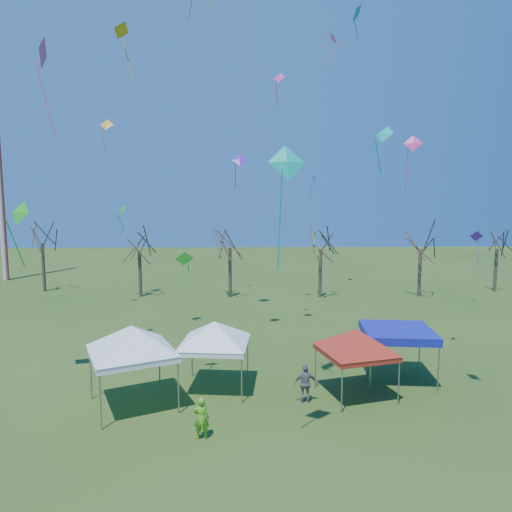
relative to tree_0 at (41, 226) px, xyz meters
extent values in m
plane|color=#2C4D18|center=(20.85, -27.38, -6.49)|extent=(140.00, 140.00, 0.00)
cylinder|color=#3D2D21|center=(0.00, 0.00, -4.09)|extent=(0.32, 0.32, 4.78)
cylinder|color=#3D2D21|center=(10.08, -2.73, -4.35)|extent=(0.32, 0.32, 4.28)
cylinder|color=#3D2D21|center=(18.48, -3.01, -4.17)|extent=(0.32, 0.32, 4.64)
cylinder|color=#3D2D21|center=(26.88, -3.34, -4.24)|extent=(0.32, 0.32, 4.49)
cylinder|color=#3D2D21|center=(36.20, -3.38, -4.25)|extent=(0.32, 0.32, 4.47)
cylinder|color=#3D2D21|center=(44.57, -1.32, -4.37)|extent=(0.32, 0.32, 4.23)
cylinder|color=gray|center=(14.16, -27.89, -5.37)|extent=(0.07, 0.07, 2.24)
cylinder|color=gray|center=(12.85, -25.05, -5.37)|extent=(0.07, 0.07, 2.24)
cylinder|color=gray|center=(17.00, -26.58, -5.37)|extent=(0.07, 0.07, 2.24)
cylinder|color=gray|center=(15.69, -23.74, -5.37)|extent=(0.07, 0.07, 2.24)
cube|color=white|center=(14.92, -25.82, -4.12)|extent=(4.45, 4.45, 0.27)
pyramid|color=white|center=(14.92, -25.82, -2.87)|extent=(4.31, 4.31, 1.12)
cylinder|color=gray|center=(16.81, -25.34, -5.47)|extent=(0.06, 0.06, 2.04)
cylinder|color=gray|center=(17.11, -22.50, -5.47)|extent=(0.06, 0.06, 2.04)
cylinder|color=gray|center=(19.66, -25.63, -5.47)|extent=(0.06, 0.06, 2.04)
cylinder|color=gray|center=(19.95, -22.79, -5.47)|extent=(0.06, 0.06, 2.04)
cube|color=white|center=(18.38, -24.07, -4.32)|extent=(3.36, 3.36, 0.24)
pyramid|color=white|center=(18.38, -24.07, -3.18)|extent=(4.31, 4.31, 1.02)
cylinder|color=gray|center=(23.88, -26.76, -5.50)|extent=(0.06, 0.06, 1.96)
cylinder|color=gray|center=(23.18, -24.10, -5.50)|extent=(0.06, 0.06, 1.96)
cylinder|color=gray|center=(26.54, -26.06, -5.50)|extent=(0.06, 0.06, 1.96)
cylinder|color=gray|center=(25.84, -23.40, -5.50)|extent=(0.06, 0.06, 1.96)
cube|color=#A21E0F|center=(24.86, -25.08, -4.41)|extent=(3.60, 3.60, 0.24)
pyramid|color=#A21E0F|center=(24.86, -25.08, -3.31)|extent=(4.03, 4.03, 0.98)
cylinder|color=gray|center=(25.70, -24.57, -5.37)|extent=(0.07, 0.07, 2.22)
cylinder|color=gray|center=(26.02, -21.47, -5.37)|extent=(0.07, 0.07, 2.22)
cylinder|color=gray|center=(28.80, -24.88, -5.37)|extent=(0.07, 0.07, 2.22)
cylinder|color=gray|center=(29.11, -21.78, -5.37)|extent=(0.07, 0.07, 2.22)
cube|color=#0E1697|center=(27.41, -23.17, -4.13)|extent=(3.65, 3.65, 0.27)
cube|color=#0E1697|center=(27.41, -23.17, -3.93)|extent=(3.65, 3.65, 0.13)
imported|color=slate|center=(22.50, -25.68, -5.62)|extent=(1.05, 0.49, 1.74)
imported|color=#54B31C|center=(18.15, -28.67, -5.68)|extent=(0.60, 0.41, 1.62)
cone|color=#E7338D|center=(21.95, -16.20, 9.90)|extent=(0.94, 0.85, 0.71)
cube|color=#E7338D|center=(21.82, -16.11, 8.96)|extent=(0.23, 0.32, 1.50)
cone|color=blue|center=(25.50, -7.33, 4.42)|extent=(0.75, 0.79, 0.69)
cube|color=blue|center=(25.34, -7.52, 3.51)|extent=(0.43, 0.37, 1.46)
cone|color=yellow|center=(26.09, -4.65, -0.49)|extent=(0.58, 0.72, 0.67)
cube|color=yellow|center=(26.28, -4.34, -1.62)|extent=(0.67, 0.44, 1.93)
cone|color=green|center=(9.23, -23.25, 1.91)|extent=(1.35, 1.10, 1.13)
cube|color=green|center=(8.86, -23.06, 0.45)|extent=(0.44, 0.79, 2.32)
cone|color=gold|center=(8.28, -5.37, 8.82)|extent=(1.23, 0.83, 1.02)
cube|color=gold|center=(7.99, -5.35, 7.49)|extent=(0.08, 0.64, 2.09)
cone|color=#5919B0|center=(19.49, -9.19, 5.60)|extent=(1.26, 0.90, 1.01)
cube|color=#5919B0|center=(19.14, -9.20, 4.37)|extent=(0.06, 0.74, 1.84)
cone|color=green|center=(9.09, -4.49, 1.66)|extent=(1.00, 1.00, 0.86)
cube|color=green|center=(8.86, -4.26, 0.58)|extent=(0.51, 0.51, 1.71)
cone|color=#0CB8A0|center=(26.17, -23.99, 5.47)|extent=(0.98, 1.02, 0.81)
cube|color=#0CB8A0|center=(25.99, -23.77, 4.46)|extent=(0.48, 0.42, 1.58)
cone|color=green|center=(16.88, -23.01, -0.31)|extent=(1.07, 0.86, 0.79)
cube|color=green|center=(17.10, -22.95, -1.26)|extent=(0.17, 0.48, 1.46)
cone|color=#FF388E|center=(27.85, -2.56, 16.85)|extent=(0.89, 1.34, 1.12)
cube|color=#FF388E|center=(27.82, -2.94, 15.45)|extent=(0.81, 0.10, 2.19)
cone|color=#0BAC92|center=(21.13, -30.61, 3.66)|extent=(1.30, 0.77, 1.16)
cube|color=#0BAC92|center=(20.91, -30.65, 1.81)|extent=(0.12, 0.47, 3.09)
cone|color=#EF3589|center=(29.50, -18.57, 5.74)|extent=(1.16, 0.79, 1.00)
cube|color=#EF3589|center=(29.21, -18.49, 4.22)|extent=(0.21, 0.62, 2.50)
cone|color=#1587E0|center=(25.66, -20.22, 12.15)|extent=(0.84, 1.09, 0.88)
cube|color=#1587E0|center=(25.70, -20.10, 11.26)|extent=(0.28, 0.14, 1.32)
cube|color=purple|center=(15.69, -6.98, 17.73)|extent=(0.54, 0.61, 1.94)
cone|color=#EF3572|center=(11.27, -24.69, 8.66)|extent=(0.55, 1.41, 1.38)
cube|color=#EF3572|center=(11.22, -24.40, 6.78)|extent=(0.62, 0.15, 3.08)
cone|color=#661BC2|center=(39.33, -7.32, -0.49)|extent=(1.16, 0.83, 0.95)
cube|color=#661BC2|center=(39.53, -7.37, -2.02)|extent=(0.14, 0.45, 2.54)
cone|color=orange|center=(12.88, -17.74, 12.03)|extent=(1.21, 1.32, 0.91)
cube|color=orange|center=(13.11, -17.37, 10.57)|extent=(0.79, 0.53, 2.39)
camera|label=1|loc=(19.77, -45.01, 2.47)|focal=32.00mm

